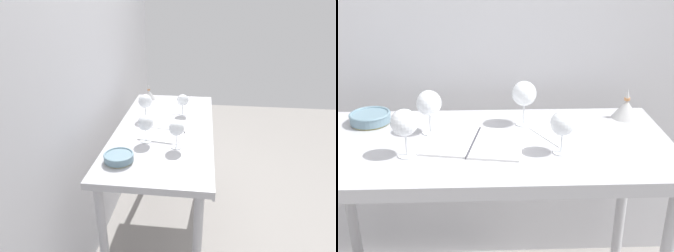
{
  "view_description": "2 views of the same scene",
  "coord_description": "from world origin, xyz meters",
  "views": [
    {
      "loc": [
        -1.86,
        -0.25,
        1.75
      ],
      "look_at": [
        -0.04,
        -0.03,
        0.93
      ],
      "focal_mm": 32.19,
      "sensor_mm": 36.0,
      "label": 1
    },
    {
      "loc": [
        0.02,
        -1.47,
        1.59
      ],
      "look_at": [
        0.08,
        0.01,
        0.95
      ],
      "focal_mm": 46.29,
      "sensor_mm": 36.0,
      "label": 2
    }
  ],
  "objects": [
    {
      "name": "back_wall",
      "position": [
        0.0,
        0.49,
        1.3
      ],
      "size": [
        3.8,
        0.04,
        2.6
      ],
      "primitive_type": "cube",
      "color": "silver",
      "rests_on": "ground_plane"
    },
    {
      "name": "wine_glass_far_left",
      "position": [
        -0.21,
        0.08,
        1.02
      ],
      "size": [
        0.1,
        0.1,
        0.17
      ],
      "color": "white",
      "rests_on": "steel_counter"
    },
    {
      "name": "tasting_bowl",
      "position": [
        -0.47,
        0.19,
        0.93
      ],
      "size": [
        0.17,
        0.17,
        0.05
      ],
      "color": "#DBCC66",
      "rests_on": "steel_counter"
    },
    {
      "name": "steel_counter",
      "position": [
        0.0,
        -0.01,
        0.79
      ],
      "size": [
        1.4,
        0.65,
        0.9
      ],
      "color": "#B0B0B5",
      "rests_on": "ground_plane"
    },
    {
      "name": "open_notebook",
      "position": [
        -0.04,
        -0.02,
        0.9
      ],
      "size": [
        0.4,
        0.32,
        0.01
      ],
      "rotation": [
        0.0,
        0.0,
        -0.17
      ],
      "color": "white",
      "rests_on": "steel_counter"
    },
    {
      "name": "tasting_sheet_upper",
      "position": [
        0.3,
        0.06,
        0.9
      ],
      "size": [
        0.25,
        0.26,
        0.0
      ],
      "primitive_type": "cube",
      "rotation": [
        0.0,
        0.0,
        0.48
      ],
      "color": "white",
      "rests_on": "steel_counter"
    },
    {
      "name": "decanter_funnel",
      "position": [
        0.59,
        0.21,
        0.94
      ],
      "size": [
        0.12,
        0.12,
        0.13
      ],
      "color": "#BCBCBC",
      "rests_on": "steel_counter"
    },
    {
      "name": "ground_plane",
      "position": [
        0.0,
        0.0,
        0.0
      ],
      "size": [
        6.0,
        6.0,
        0.0
      ],
      "primitive_type": "plane",
      "color": "gray"
    },
    {
      "name": "wine_glass_far_right",
      "position": [
        0.15,
        0.16,
        1.03
      ],
      "size": [
        0.1,
        0.1,
        0.18
      ],
      "color": "white",
      "rests_on": "steel_counter"
    },
    {
      "name": "wine_glass_near_left",
      "position": [
        -0.27,
        -0.11,
        1.02
      ],
      "size": [
        0.09,
        0.09,
        0.17
      ],
      "color": "white",
      "rests_on": "steel_counter"
    },
    {
      "name": "wine_glass_near_right",
      "position": [
        0.27,
        -0.11,
        1.01
      ],
      "size": [
        0.09,
        0.09,
        0.16
      ],
      "color": "white",
      "rests_on": "steel_counter"
    }
  ]
}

